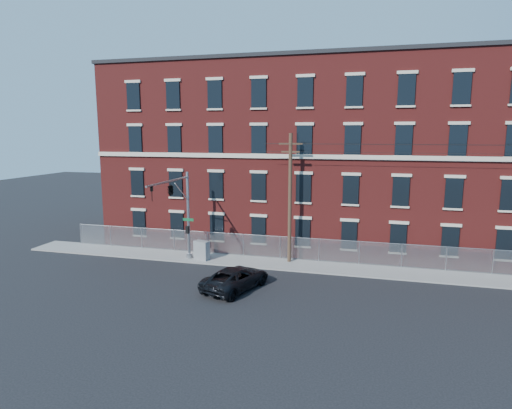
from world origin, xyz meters
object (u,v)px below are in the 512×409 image
Objects in this scene: pickup_truck at (236,278)px; utility_pole_near at (290,196)px; utility_cabinet at (202,250)px; traffic_signal_mast at (175,198)px.

utility_pole_near is at bearing -90.85° from pickup_truck.
utility_pole_near is 8.30m from pickup_truck.
pickup_truck is at bearing -33.90° from utility_cabinet.
utility_pole_near is (8.00, 3.42, -0.05)m from traffic_signal_mast.
utility_pole_near is 6.59× the size of utility_cabinet.
utility_cabinet is (1.14, 2.19, -4.51)m from traffic_signal_mast.
traffic_signal_mast is 1.33× the size of pickup_truck.
pickup_truck is (-2.37, -6.49, -4.60)m from utility_pole_near.
traffic_signal_mast is 8.70m from utility_pole_near.
utility_cabinet is at bearing 62.51° from traffic_signal_mast.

